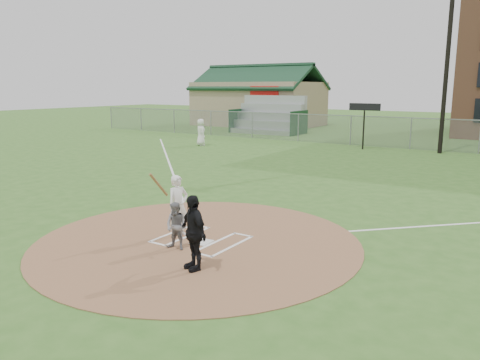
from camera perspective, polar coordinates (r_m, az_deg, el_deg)
The scene contains 14 objects.
ground at distance 12.31m, azimuth -5.16°, elevation -7.48°, with size 140.00×140.00×0.00m, color #346221.
dirt_circle at distance 12.31m, azimuth -5.16°, elevation -7.44°, with size 8.40×8.40×0.02m, color #936645.
home_plate at distance 12.16m, azimuth -4.72°, elevation -7.54°, with size 0.48×0.48×0.03m, color silver.
foul_line_third at distance 24.67m, azimuth -8.60°, elevation 1.97°, with size 0.10×24.00×0.01m, color white.
catcher at distance 11.58m, azimuth -7.76°, elevation -5.59°, with size 0.57×0.45×1.18m, color gray.
umpire at distance 10.24m, azimuth -5.71°, elevation -6.38°, with size 0.98×0.41×1.67m, color black.
ondeck_player at distance 32.10m, azimuth -4.81°, elevation 5.82°, with size 0.89×0.58×1.81m, color white.
batters_boxes at distance 12.42m, azimuth -4.73°, elevation -7.19°, with size 2.08×1.88×0.01m.
batter_at_plate at distance 12.56m, azimuth -7.57°, elevation -3.10°, with size 0.64×1.04×1.78m.
outfield_fence at distance 32.08m, azimuth 20.09°, elevation 5.37°, with size 56.08×0.08×2.03m.
bleachers at distance 40.78m, azimuth 3.41°, elevation 7.97°, with size 6.08×3.20×3.20m.
clubhouse at distance 49.13m, azimuth 2.31°, elevation 9.48°, with size 12.20×8.71×6.23m.
light_pole at distance 30.68m, azimuth 24.13°, elevation 15.32°, with size 1.20×0.30×12.22m.
scoreboard_sign at distance 30.93m, azimuth 14.93°, elevation 8.03°, with size 2.00×0.10×2.93m.
Camera 1 is at (7.28, -9.10, 3.96)m, focal length 35.00 mm.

